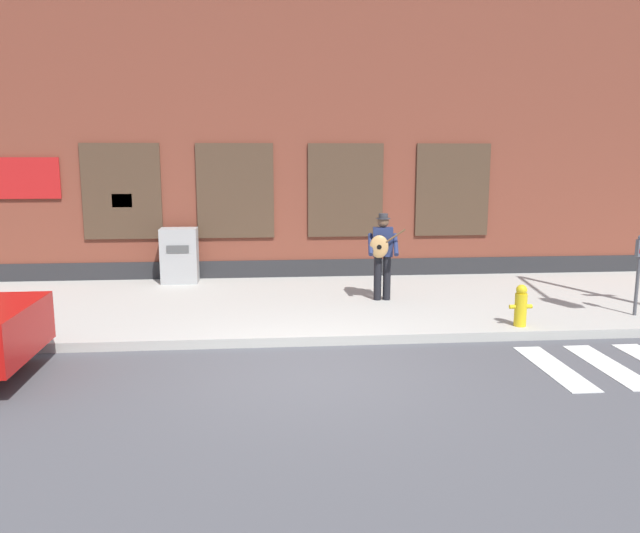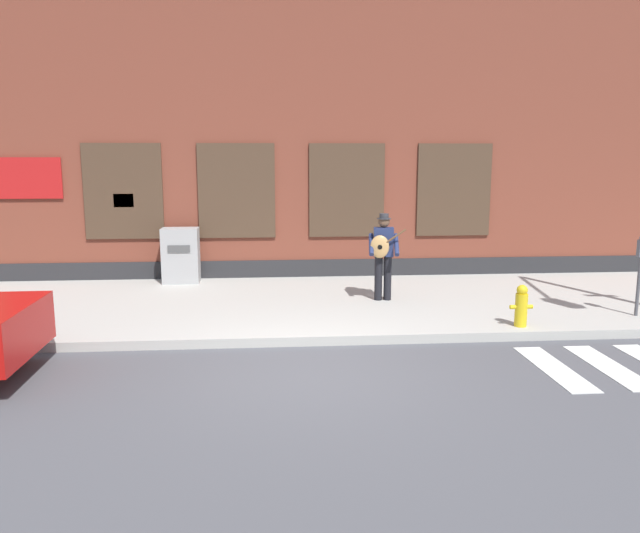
% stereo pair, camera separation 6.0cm
% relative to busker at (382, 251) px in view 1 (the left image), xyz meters
% --- Properties ---
extents(ground_plane, '(160.00, 160.00, 0.00)m').
position_rel_busker_xyz_m(ground_plane, '(-1.66, -3.66, -1.12)').
color(ground_plane, '#4C4C51').
extents(sidewalk, '(28.00, 4.96, 0.15)m').
position_rel_busker_xyz_m(sidewalk, '(-1.66, 0.06, -1.04)').
color(sidewalk, '#ADAAA3').
rests_on(sidewalk, ground).
extents(building_backdrop, '(28.00, 4.06, 6.94)m').
position_rel_busker_xyz_m(building_backdrop, '(-1.66, 4.54, 2.35)').
color(building_backdrop, brown).
rests_on(building_backdrop, ground).
extents(busker, '(0.72, 0.58, 1.69)m').
position_rel_busker_xyz_m(busker, '(0.00, 0.00, 0.00)').
color(busker, black).
rests_on(busker, sidewalk).
extents(parking_meter, '(0.13, 0.11, 1.44)m').
position_rel_busker_xyz_m(parking_meter, '(4.26, -1.55, -0.02)').
color(parking_meter, '#47474C').
rests_on(parking_meter, sidewalk).
extents(utility_box, '(0.80, 0.52, 1.22)m').
position_rel_busker_xyz_m(utility_box, '(-4.15, 2.09, -0.36)').
color(utility_box, '#9E9E9E').
rests_on(utility_box, sidewalk).
extents(fire_hydrant, '(0.38, 0.20, 0.70)m').
position_rel_busker_xyz_m(fire_hydrant, '(1.94, -2.07, -0.62)').
color(fire_hydrant, gold).
rests_on(fire_hydrant, sidewalk).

